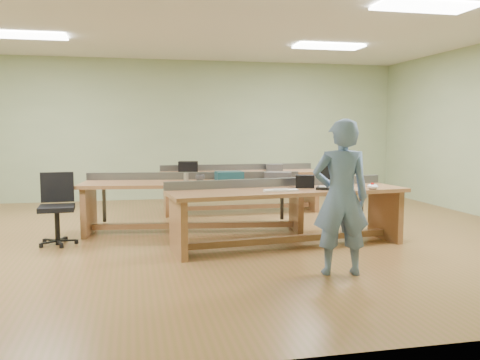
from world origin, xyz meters
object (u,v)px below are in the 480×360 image
(workbench_front, at_px, (288,203))
(parts_bin_grey, at_px, (278,176))
(task_chair, at_px, (57,218))
(mug, at_px, (200,178))
(drinks_can, at_px, (186,177))
(camera_bag, at_px, (305,181))
(parts_bin_teal, at_px, (229,176))
(workbench_back, at_px, (241,182))
(person, at_px, (341,197))
(workbench_mid, at_px, (194,194))
(laptop_base, at_px, (328,188))

(workbench_front, bearing_deg, parts_bin_grey, 72.91)
(task_chair, relative_size, mug, 7.07)
(workbench_front, bearing_deg, drinks_can, 128.69)
(camera_bag, distance_m, mug, 1.65)
(parts_bin_teal, bearing_deg, workbench_back, 71.91)
(person, bearing_deg, workbench_back, -77.72)
(workbench_mid, xyz_separation_m, drinks_can, (-0.11, 0.01, 0.25))
(person, relative_size, parts_bin_teal, 4.13)
(workbench_front, relative_size, drinks_can, 24.41)
(mug, bearing_deg, workbench_mid, 172.99)
(workbench_mid, distance_m, drinks_can, 0.28)
(person, xyz_separation_m, parts_bin_teal, (-0.69, 2.57, 0.00))
(laptop_base, bearing_deg, person, -77.49)
(workbench_mid, bearing_deg, parts_bin_teal, 10.50)
(workbench_mid, xyz_separation_m, person, (1.23, -2.54, 0.25))
(workbench_mid, height_order, workbench_back, same)
(person, distance_m, parts_bin_teal, 2.66)
(workbench_front, height_order, workbench_mid, same)
(drinks_can, bearing_deg, laptop_base, -38.51)
(workbench_front, distance_m, laptop_base, 0.56)
(camera_bag, xyz_separation_m, drinks_can, (-1.46, 1.09, -0.02))
(person, height_order, drinks_can, person)
(workbench_mid, distance_m, parts_bin_teal, 0.59)
(task_chair, height_order, mug, task_chair)
(mug, bearing_deg, drinks_can, 174.95)
(person, height_order, camera_bag, person)
(workbench_front, bearing_deg, workbench_back, 84.03)
(workbench_back, height_order, drinks_can, drinks_can)
(workbench_mid, xyz_separation_m, mug, (0.09, -0.01, 0.24))
(workbench_mid, bearing_deg, parts_bin_grey, 11.48)
(laptop_base, xyz_separation_m, mug, (-1.49, 1.33, 0.04))
(camera_bag, height_order, mug, camera_bag)
(workbench_back, relative_size, laptop_base, 9.88)
(camera_bag, bearing_deg, parts_bin_grey, 110.74)
(laptop_base, bearing_deg, mug, 166.96)
(drinks_can, bearing_deg, workbench_mid, -3.51)
(person, height_order, parts_bin_grey, person)
(workbench_mid, height_order, laptop_base, workbench_mid)
(workbench_front, distance_m, camera_bag, 0.40)
(laptop_base, height_order, parts_bin_grey, parts_bin_grey)
(mug, distance_m, drinks_can, 0.21)
(parts_bin_teal, height_order, drinks_can, parts_bin_teal)
(workbench_front, height_order, drinks_can, drinks_can)
(camera_bag, relative_size, parts_bin_grey, 0.60)
(workbench_mid, relative_size, camera_bag, 13.59)
(workbench_back, distance_m, laptop_base, 3.02)
(workbench_front, relative_size, camera_bag, 12.95)
(person, bearing_deg, parts_bin_grey, -82.04)
(workbench_mid, relative_size, task_chair, 3.53)
(workbench_front, height_order, parts_bin_grey, same)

